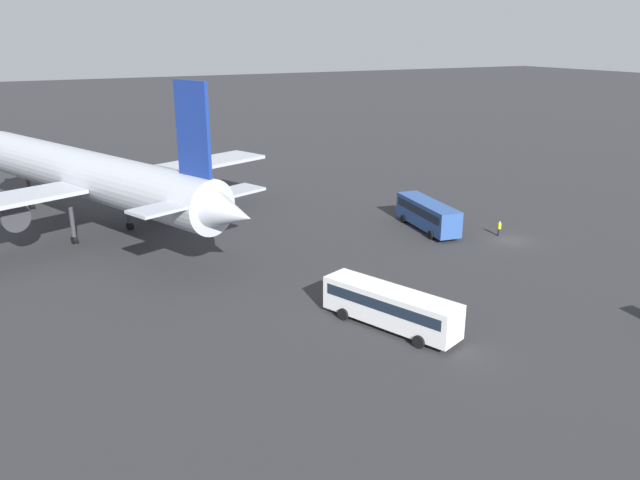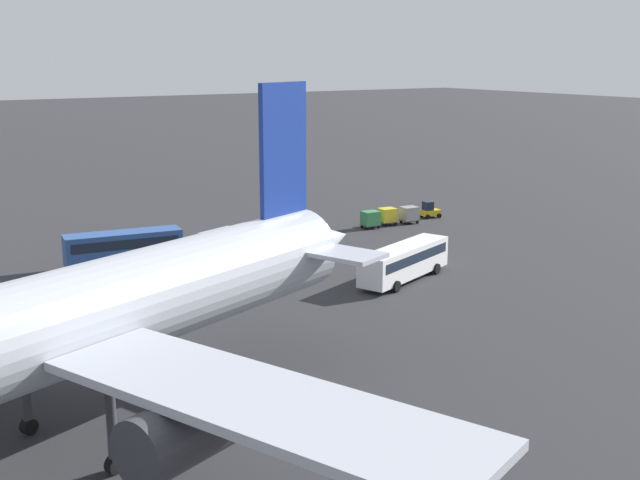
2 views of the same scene
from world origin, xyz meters
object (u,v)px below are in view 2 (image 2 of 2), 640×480
shuttle_bus_far (404,260)px  cargo_cart_yellow (387,215)px  cargo_cart_green (370,218)px  cargo_cart_grey (409,214)px  worker_person (159,239)px  airplane (32,335)px  baggage_tug (430,210)px  shuttle_bus_near (123,246)px

shuttle_bus_far → cargo_cart_yellow: (-13.34, -20.08, -0.72)m
shuttle_bus_far → cargo_cart_green: shuttle_bus_far is taller
cargo_cart_green → cargo_cart_grey: bearing=177.6°
worker_person → airplane: bearing=61.5°
cargo_cart_yellow → airplane: bearing=36.6°
worker_person → cargo_cart_grey: 30.55m
cargo_cart_green → worker_person: bearing=-10.9°
cargo_cart_yellow → cargo_cart_green: bearing=8.8°
shuttle_bus_far → cargo_cart_grey: 25.27m
airplane → shuttle_bus_far: bearing=-176.4°
airplane → worker_person: (-22.36, -41.22, -6.03)m
baggage_tug → worker_person: bearing=2.0°
shuttle_bus_far → cargo_cart_yellow: shuttle_bus_far is taller
shuttle_bus_near → cargo_cart_grey: (-36.01, -0.92, -0.83)m
worker_person → cargo_cart_yellow: bearing=171.1°
worker_person → cargo_cart_yellow: cargo_cart_yellow is taller
baggage_tug → cargo_cart_green: size_ratio=1.21×
baggage_tug → cargo_cart_yellow: size_ratio=1.21×
baggage_tug → cargo_cart_grey: size_ratio=1.21×
cargo_cart_grey → baggage_tug: bearing=-162.6°
shuttle_bus_near → shuttle_bus_far: 27.11m
cargo_cart_yellow → shuttle_bus_near: bearing=2.8°
shuttle_bus_near → baggage_tug: (-40.35, -2.28, -1.08)m
shuttle_bus_far → baggage_tug: bearing=-155.8°
baggage_tug → cargo_cart_grey: 4.56m
shuttle_bus_near → worker_person: bearing=-126.9°
shuttle_bus_far → cargo_cart_yellow: 24.12m
baggage_tug → cargo_cart_green: (10.01, 1.12, 0.25)m
cargo_cart_grey → cargo_cart_yellow: bearing=-13.4°
shuttle_bus_far → worker_person: size_ratio=6.83×
shuttle_bus_near → worker_person: size_ratio=6.53×
baggage_tug → cargo_cart_grey: (4.34, 1.36, 0.25)m
cargo_cart_green → airplane: bearing=37.9°
airplane → cargo_cart_yellow: airplane is taller
baggage_tug → cargo_cart_grey: bearing=25.3°
airplane → cargo_cart_yellow: 62.17m
worker_person → cargo_cart_yellow: size_ratio=0.82×
airplane → cargo_cart_grey: airplane is taller
shuttle_bus_far → cargo_cart_grey: (-16.18, -19.40, -0.72)m
shuttle_bus_near → cargo_cart_yellow: (-33.17, -1.59, -0.83)m
shuttle_bus_far → cargo_cart_yellow: size_ratio=5.62×
shuttle_bus_far → baggage_tug: 29.21m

